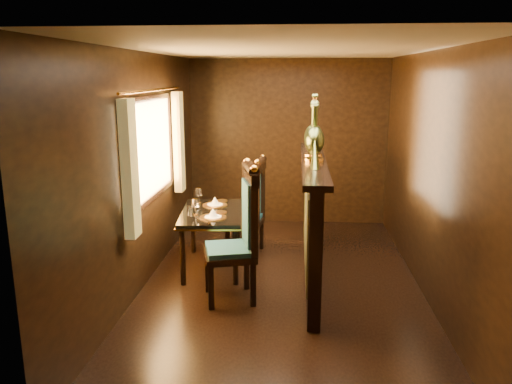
% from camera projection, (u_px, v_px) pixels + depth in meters
% --- Properties ---
extents(ground, '(5.00, 5.00, 0.00)m').
position_uv_depth(ground, '(281.00, 285.00, 5.48)').
color(ground, black).
rests_on(ground, ground).
extents(room_shell, '(3.04, 5.04, 2.52)m').
position_uv_depth(room_shell, '(275.00, 142.00, 5.14)').
color(room_shell, black).
rests_on(room_shell, ground).
extents(partition, '(0.26, 2.70, 1.36)m').
position_uv_depth(partition, '(312.00, 216.00, 5.58)').
color(partition, black).
rests_on(partition, ground).
extents(dining_table, '(0.83, 1.25, 0.90)m').
position_uv_depth(dining_table, '(211.00, 217.00, 5.87)').
color(dining_table, black).
rests_on(dining_table, ground).
extents(chair_left, '(0.63, 0.65, 1.43)m').
position_uv_depth(chair_left, '(242.00, 229.00, 5.02)').
color(chair_left, black).
rests_on(chair_left, ground).
extents(chair_right, '(0.50, 0.52, 1.27)m').
position_uv_depth(chair_right, '(254.00, 204.00, 6.32)').
color(chair_right, black).
rests_on(chair_right, ground).
extents(peacock_left, '(0.22, 0.59, 0.70)m').
position_uv_depth(peacock_left, '(315.00, 128.00, 5.23)').
color(peacock_left, '#1A4E35').
rests_on(peacock_left, partition).
extents(peacock_right, '(0.22, 0.58, 0.69)m').
position_uv_depth(peacock_right, '(314.00, 126.00, 5.52)').
color(peacock_right, '#1A4E35').
rests_on(peacock_right, partition).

